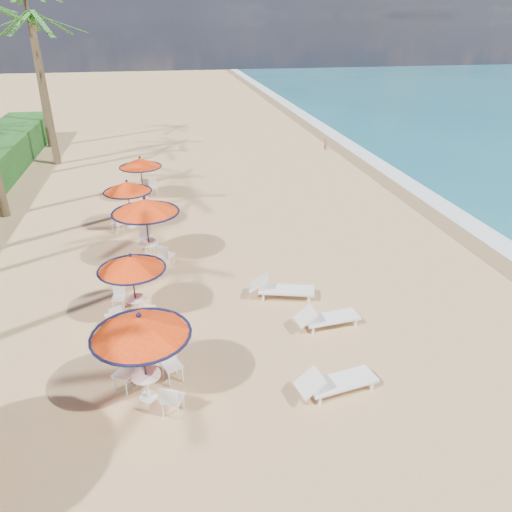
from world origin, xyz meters
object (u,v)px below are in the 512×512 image
Objects in this scene: station_1 at (131,271)px; station_2 at (146,212)px; lounger_far at (280,288)px; station_4 at (141,167)px; station_3 at (128,192)px; lounger_mid at (325,318)px; station_0 at (143,336)px; lounger_near at (334,382)px.

station_2 is at bearing 83.21° from station_1.
lounger_far is (4.14, -3.59, -1.61)m from station_2.
station_4 is at bearing 92.84° from station_2.
station_4 is 11.87m from lounger_far.
station_1 is at bearing -96.79° from station_2.
station_2 reaches higher than station_3.
lounger_far reaches higher than lounger_mid.
station_0 reaches higher than station_3.
station_3 is (-0.85, 3.57, -0.39)m from station_2.
station_0 is 7.63m from station_2.
station_4 reaches higher than lounger_near.
station_1 is at bearing 156.99° from lounger_mid.
station_1 is 0.97× the size of station_4.
lounger_mid is (5.43, -12.84, -1.27)m from station_4.
station_1 is 5.90m from lounger_mid.
station_0 is 5.97m from lounger_far.
station_1 reaches higher than lounger_far.
station_2 is 3.69m from station_3.
station_0 is at bearing 160.45° from lounger_near.
lounger_near is at bearing -42.59° from station_1.
lounger_mid is (0.68, 2.80, -0.02)m from lounger_near.
lounger_near is 4.74m from lounger_far.
station_2 is at bearing 154.62° from lounger_far.
station_2 is 1.21× the size of lounger_near.
lounger_near is (4.39, -8.32, -1.61)m from station_2.
station_2 is 5.71m from lounger_far.
lounger_near is (4.42, -0.69, -1.42)m from station_0.
station_3 reaches higher than lounger_mid.
lounger_near is at bearing -110.06° from lounger_mid.
station_4 is 1.09× the size of lounger_mid.
lounger_far reaches higher than lounger_near.
station_3 is at bearing 140.41° from lounger_far.
station_4 is at bearing 106.56° from lounger_mid.
station_2 reaches higher than lounger_mid.
station_0 is at bearing -85.80° from station_3.
station_3 reaches higher than lounger_far.
station_2 reaches higher than station_0.
station_1 is 0.82× the size of station_2.
lounger_far is (4.60, 0.27, -1.20)m from station_1.
station_0 is 1.10× the size of lounger_far.
station_0 is 0.94× the size of station_2.
station_0 reaches higher than station_1.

